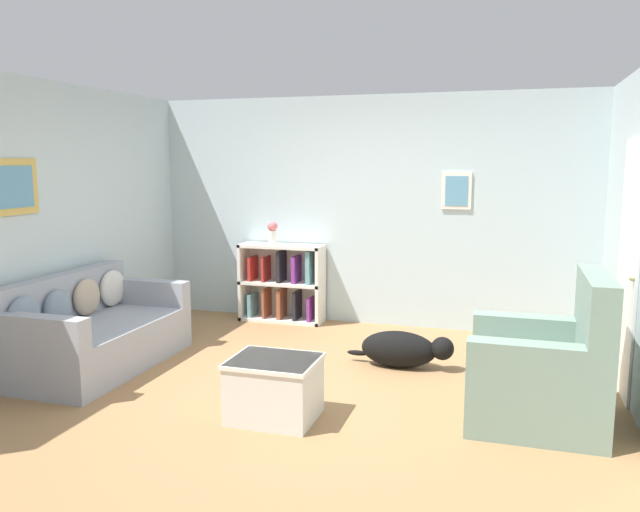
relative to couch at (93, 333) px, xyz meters
The scene contains 9 objects.
ground_plane 2.06m from the couch, ahead, with size 14.00×14.00×0.00m, color #997047.
wall_back 3.23m from the couch, 48.45° to the left, with size 5.60×0.13×2.60m.
wall_left 1.11m from the couch, behind, with size 0.13×5.00×2.60m.
couch is the anchor object (origin of this frame).
bookshelf 2.35m from the couch, 62.62° to the left, with size 0.99×0.33×0.91m.
recliner_chair 3.90m from the couch, ahead, with size 0.93×0.95×1.10m.
coffee_table 2.11m from the couch, 17.06° to the right, with size 0.63×0.53×0.45m.
dog 2.84m from the couch, 16.29° to the left, with size 0.99×0.30×0.33m.
vase 2.40m from the couch, 65.05° to the left, with size 0.12×0.12×0.27m.
Camera 1 is at (1.57, -4.72, 1.86)m, focal length 35.00 mm.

